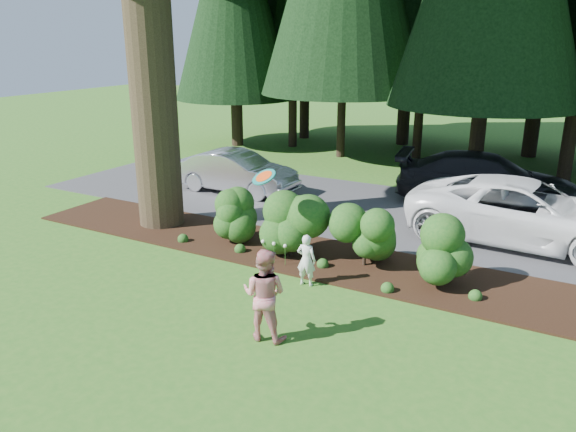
{
  "coord_description": "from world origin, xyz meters",
  "views": [
    {
      "loc": [
        5.95,
        -8.09,
        5.14
      ],
      "look_at": [
        0.14,
        2.28,
        1.3
      ],
      "focal_mm": 35.0,
      "sensor_mm": 36.0,
      "label": 1
    }
  ],
  "objects_px": {
    "car_white_suv": "(525,212)",
    "car_dark_suv": "(487,180)",
    "car_silver_wagon": "(237,172)",
    "adult": "(264,294)",
    "frisbee": "(264,177)",
    "child": "(306,260)"
  },
  "relations": [
    {
      "from": "child",
      "to": "car_white_suv",
      "type": "bearing_deg",
      "value": -133.03
    },
    {
      "from": "car_dark_suv",
      "to": "adult",
      "type": "bearing_deg",
      "value": 160.54
    },
    {
      "from": "car_dark_suv",
      "to": "adult",
      "type": "distance_m",
      "value": 10.51
    },
    {
      "from": "car_silver_wagon",
      "to": "car_white_suv",
      "type": "height_order",
      "value": "car_white_suv"
    },
    {
      "from": "car_white_suv",
      "to": "car_silver_wagon",
      "type": "bearing_deg",
      "value": 89.13
    },
    {
      "from": "car_white_suv",
      "to": "car_dark_suv",
      "type": "height_order",
      "value": "car_white_suv"
    },
    {
      "from": "car_dark_suv",
      "to": "car_white_suv",
      "type": "bearing_deg",
      "value": -163.29
    },
    {
      "from": "child",
      "to": "car_silver_wagon",
      "type": "bearing_deg",
      "value": -51.44
    },
    {
      "from": "car_dark_suv",
      "to": "frisbee",
      "type": "height_order",
      "value": "frisbee"
    },
    {
      "from": "adult",
      "to": "frisbee",
      "type": "height_order",
      "value": "frisbee"
    },
    {
      "from": "child",
      "to": "frisbee",
      "type": "bearing_deg",
      "value": -15.99
    },
    {
      "from": "car_silver_wagon",
      "to": "car_dark_suv",
      "type": "height_order",
      "value": "car_dark_suv"
    },
    {
      "from": "car_white_suv",
      "to": "frisbee",
      "type": "distance_m",
      "value": 6.96
    },
    {
      "from": "car_silver_wagon",
      "to": "child",
      "type": "relative_size",
      "value": 3.68
    },
    {
      "from": "child",
      "to": "adult",
      "type": "xyz_separation_m",
      "value": [
        0.38,
        -2.32,
        0.27
      ]
    },
    {
      "from": "car_white_suv",
      "to": "adult",
      "type": "relative_size",
      "value": 3.46
    },
    {
      "from": "child",
      "to": "frisbee",
      "type": "relative_size",
      "value": 1.95
    },
    {
      "from": "car_silver_wagon",
      "to": "child",
      "type": "bearing_deg",
      "value": -136.15
    },
    {
      "from": "child",
      "to": "frisbee",
      "type": "height_order",
      "value": "frisbee"
    },
    {
      "from": "adult",
      "to": "frisbee",
      "type": "xyz_separation_m",
      "value": [
        -1.53,
        2.51,
        1.38
      ]
    },
    {
      "from": "frisbee",
      "to": "adult",
      "type": "bearing_deg",
      "value": -58.63
    },
    {
      "from": "car_silver_wagon",
      "to": "frisbee",
      "type": "bearing_deg",
      "value": -141.82
    }
  ]
}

